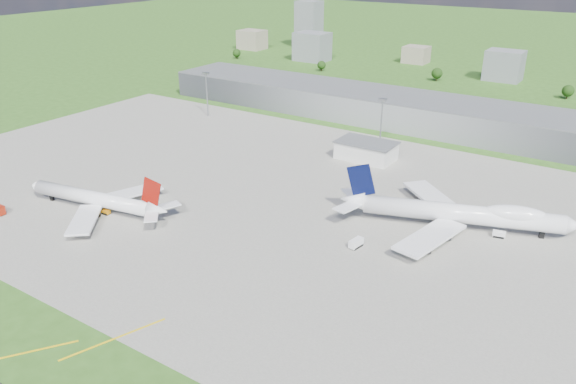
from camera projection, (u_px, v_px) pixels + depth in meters
The scene contains 20 objects.
ground at pixel (390, 129), 307.30m from camera, with size 1400.00×1400.00×0.00m, color #325A1C.
apron at pixel (298, 204), 218.02m from camera, with size 360.00×190.00×0.08m, color gray.
terminal at pixel (401, 110), 315.78m from camera, with size 300.00×42.00×15.00m, color gray.
ops_building at pixel (366, 151), 262.38m from camera, with size 26.00×16.00×8.00m, color silver.
mast_west at pixel (207, 86), 323.67m from camera, with size 3.50×2.00×25.90m.
mast_center at pixel (382, 115), 268.37m from camera, with size 3.50×2.00×25.90m.
airliner_red_twin at pixel (98, 200), 210.05m from camera, with size 64.62×49.84×17.78m.
airliner_blue_quad at pixel (461, 214), 196.18m from camera, with size 79.64×60.98×21.41m.
tug_yellow at pixel (106, 212), 209.05m from camera, with size 3.42×2.21×1.65m.
van_white_near at pixel (356, 243), 185.85m from camera, with size 3.32×5.95×2.83m.
van_white_far at pixel (499, 234), 192.29m from camera, with size 4.57×2.83×2.24m.
bldg_far_w at pixel (252, 40), 544.49m from camera, with size 24.00×20.00×18.00m, color gray.
bldg_w at pixel (312, 47), 487.75m from camera, with size 28.00×22.00×24.00m, color slate.
bldg_cw at pixel (416, 55), 480.17m from camera, with size 20.00×18.00×14.00m, color gray.
bldg_c at pixel (504, 65), 415.38m from camera, with size 26.00×20.00×22.00m, color slate.
bldg_tall_w at pixel (309, 24), 549.81m from camera, with size 22.00×20.00×44.00m, color slate.
tree_far_w at pixel (237, 53), 497.68m from camera, with size 7.20×7.20×8.80m.
tree_w at pixel (322, 65), 448.73m from camera, with size 6.75×6.75×8.25m.
tree_c at pixel (437, 73), 414.58m from camera, with size 8.10×8.10×9.90m.
tree_e at pixel (568, 91), 365.63m from camera, with size 7.65×7.65×9.35m.
Camera 1 is at (115.52, -127.49, 91.56)m, focal length 35.00 mm.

